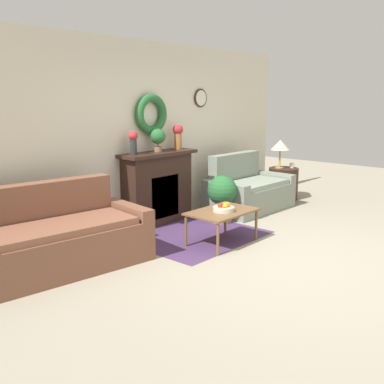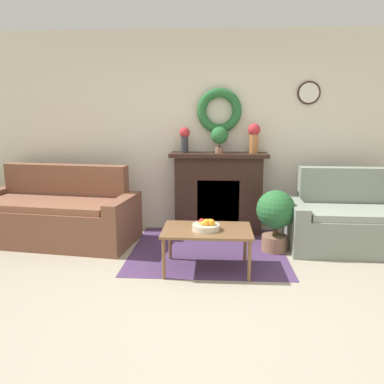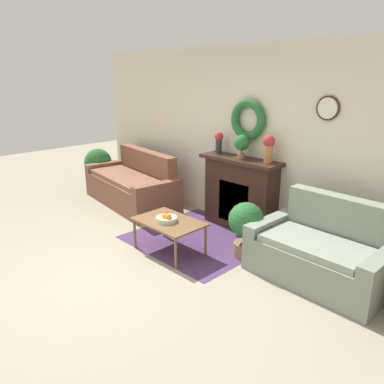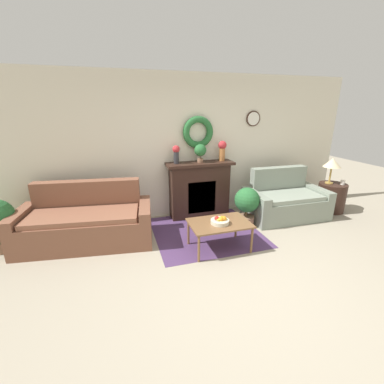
{
  "view_description": "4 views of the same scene",
  "coord_description": "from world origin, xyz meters",
  "px_view_note": "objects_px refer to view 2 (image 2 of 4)",
  "views": [
    {
      "loc": [
        -4.47,
        -2.53,
        1.89
      ],
      "look_at": [
        -0.25,
        1.22,
        0.69
      ],
      "focal_mm": 42.0,
      "sensor_mm": 36.0,
      "label": 1
    },
    {
      "loc": [
        0.1,
        -2.73,
        1.56
      ],
      "look_at": [
        -0.16,
        1.47,
        0.72
      ],
      "focal_mm": 35.0,
      "sensor_mm": 36.0,
      "label": 2
    },
    {
      "loc": [
        3.49,
        -2.03,
        2.28
      ],
      "look_at": [
        -0.15,
        1.54,
        0.66
      ],
      "focal_mm": 35.0,
      "sensor_mm": 36.0,
      "label": 3
    },
    {
      "loc": [
        -1.39,
        -2.31,
        2.09
      ],
      "look_at": [
        -0.24,
        1.5,
        0.77
      ],
      "focal_mm": 24.0,
      "sensor_mm": 36.0,
      "label": 4
    }
  ],
  "objects_px": {
    "potted_plant_floor_by_loveseat": "(276,215)",
    "fruit_bowl": "(206,226)",
    "vase_on_mantel_right": "(254,136)",
    "potted_plant_on_mantel": "(219,136)",
    "fireplace": "(218,193)",
    "coffee_table": "(207,233)",
    "loveseat_right": "(352,222)",
    "couch_left": "(56,215)",
    "vase_on_mantel_left": "(185,138)"
  },
  "relations": [
    {
      "from": "potted_plant_floor_by_loveseat",
      "to": "fruit_bowl",
      "type": "bearing_deg",
      "value": -140.72
    },
    {
      "from": "vase_on_mantel_right",
      "to": "potted_plant_on_mantel",
      "type": "xyz_separation_m",
      "value": [
        -0.45,
        -0.02,
        -0.01
      ]
    },
    {
      "from": "fireplace",
      "to": "potted_plant_on_mantel",
      "type": "height_order",
      "value": "potted_plant_on_mantel"
    },
    {
      "from": "fireplace",
      "to": "fruit_bowl",
      "type": "distance_m",
      "value": 1.37
    },
    {
      "from": "coffee_table",
      "to": "vase_on_mantel_right",
      "type": "bearing_deg",
      "value": 66.5
    },
    {
      "from": "fireplace",
      "to": "vase_on_mantel_right",
      "type": "height_order",
      "value": "vase_on_mantel_right"
    },
    {
      "from": "potted_plant_on_mantel",
      "to": "potted_plant_floor_by_loveseat",
      "type": "distance_m",
      "value": 1.3
    },
    {
      "from": "loveseat_right",
      "to": "potted_plant_on_mantel",
      "type": "bearing_deg",
      "value": 163.31
    },
    {
      "from": "coffee_table",
      "to": "vase_on_mantel_right",
      "type": "relative_size",
      "value": 2.36
    },
    {
      "from": "vase_on_mantel_right",
      "to": "potted_plant_floor_by_loveseat",
      "type": "height_order",
      "value": "vase_on_mantel_right"
    },
    {
      "from": "vase_on_mantel_right",
      "to": "potted_plant_on_mantel",
      "type": "bearing_deg",
      "value": -177.47
    },
    {
      "from": "couch_left",
      "to": "potted_plant_on_mantel",
      "type": "bearing_deg",
      "value": 20.58
    },
    {
      "from": "fireplace",
      "to": "coffee_table",
      "type": "relative_size",
      "value": 1.43
    },
    {
      "from": "coffee_table",
      "to": "potted_plant_floor_by_loveseat",
      "type": "bearing_deg",
      "value": 37.86
    },
    {
      "from": "loveseat_right",
      "to": "vase_on_mantel_right",
      "type": "distance_m",
      "value": 1.62
    },
    {
      "from": "couch_left",
      "to": "potted_plant_floor_by_loveseat",
      "type": "bearing_deg",
      "value": 3.0
    },
    {
      "from": "coffee_table",
      "to": "vase_on_mantel_left",
      "type": "xyz_separation_m",
      "value": [
        -0.34,
        1.33,
        0.89
      ]
    },
    {
      "from": "fireplace",
      "to": "coffee_table",
      "type": "xyz_separation_m",
      "value": [
        -0.12,
        -1.32,
        -0.16
      ]
    },
    {
      "from": "fruit_bowl",
      "to": "potted_plant_floor_by_loveseat",
      "type": "xyz_separation_m",
      "value": [
        0.79,
        0.65,
        -0.04
      ]
    },
    {
      "from": "loveseat_right",
      "to": "vase_on_mantel_left",
      "type": "bearing_deg",
      "value": 166.64
    },
    {
      "from": "fruit_bowl",
      "to": "potted_plant_floor_by_loveseat",
      "type": "bearing_deg",
      "value": 39.28
    },
    {
      "from": "fruit_bowl",
      "to": "couch_left",
      "type": "bearing_deg",
      "value": 156.11
    },
    {
      "from": "fireplace",
      "to": "couch_left",
      "type": "relative_size",
      "value": 0.61
    },
    {
      "from": "coffee_table",
      "to": "potted_plant_floor_by_loveseat",
      "type": "xyz_separation_m",
      "value": [
        0.79,
        0.61,
        0.04
      ]
    },
    {
      "from": "coffee_table",
      "to": "potted_plant_floor_by_loveseat",
      "type": "distance_m",
      "value": 1.0
    },
    {
      "from": "loveseat_right",
      "to": "fruit_bowl",
      "type": "bearing_deg",
      "value": -153.27
    },
    {
      "from": "couch_left",
      "to": "loveseat_right",
      "type": "bearing_deg",
      "value": 6.85
    },
    {
      "from": "fireplace",
      "to": "vase_on_mantel_left",
      "type": "distance_m",
      "value": 0.87
    },
    {
      "from": "couch_left",
      "to": "coffee_table",
      "type": "xyz_separation_m",
      "value": [
        1.95,
        -0.82,
        0.07
      ]
    },
    {
      "from": "fireplace",
      "to": "vase_on_mantel_right",
      "type": "distance_m",
      "value": 0.89
    },
    {
      "from": "fireplace",
      "to": "fruit_bowl",
      "type": "xyz_separation_m",
      "value": [
        -0.13,
        -1.36,
        -0.07
      ]
    },
    {
      "from": "potted_plant_on_mantel",
      "to": "potted_plant_floor_by_loveseat",
      "type": "bearing_deg",
      "value": -46.51
    },
    {
      "from": "couch_left",
      "to": "vase_on_mantel_right",
      "type": "relative_size",
      "value": 5.53
    },
    {
      "from": "couch_left",
      "to": "fruit_bowl",
      "type": "bearing_deg",
      "value": -16.47
    },
    {
      "from": "coffee_table",
      "to": "vase_on_mantel_left",
      "type": "relative_size",
      "value": 2.71
    },
    {
      "from": "fireplace",
      "to": "fruit_bowl",
      "type": "relative_size",
      "value": 4.66
    },
    {
      "from": "coffee_table",
      "to": "potted_plant_on_mantel",
      "type": "xyz_separation_m",
      "value": [
        0.13,
        1.31,
        0.91
      ]
    },
    {
      "from": "vase_on_mantel_right",
      "to": "potted_plant_on_mantel",
      "type": "height_order",
      "value": "vase_on_mantel_right"
    },
    {
      "from": "couch_left",
      "to": "loveseat_right",
      "type": "distance_m",
      "value": 3.68
    },
    {
      "from": "coffee_table",
      "to": "potted_plant_on_mantel",
      "type": "bearing_deg",
      "value": 84.52
    },
    {
      "from": "fruit_bowl",
      "to": "potted_plant_on_mantel",
      "type": "height_order",
      "value": "potted_plant_on_mantel"
    },
    {
      "from": "fruit_bowl",
      "to": "potted_plant_floor_by_loveseat",
      "type": "relative_size",
      "value": 0.38
    },
    {
      "from": "coffee_table",
      "to": "potted_plant_on_mantel",
      "type": "relative_size",
      "value": 2.65
    },
    {
      "from": "loveseat_right",
      "to": "potted_plant_floor_by_loveseat",
      "type": "height_order",
      "value": "loveseat_right"
    },
    {
      "from": "loveseat_right",
      "to": "vase_on_mantel_right",
      "type": "height_order",
      "value": "vase_on_mantel_right"
    },
    {
      "from": "loveseat_right",
      "to": "coffee_table",
      "type": "bearing_deg",
      "value": -154.2
    },
    {
      "from": "vase_on_mantel_right",
      "to": "potted_plant_on_mantel",
      "type": "distance_m",
      "value": 0.45
    },
    {
      "from": "fireplace",
      "to": "vase_on_mantel_right",
      "type": "bearing_deg",
      "value": 0.69
    },
    {
      "from": "fruit_bowl",
      "to": "potted_plant_on_mantel",
      "type": "xyz_separation_m",
      "value": [
        0.13,
        1.35,
        0.83
      ]
    },
    {
      "from": "fireplace",
      "to": "couch_left",
      "type": "distance_m",
      "value": 2.14
    }
  ]
}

